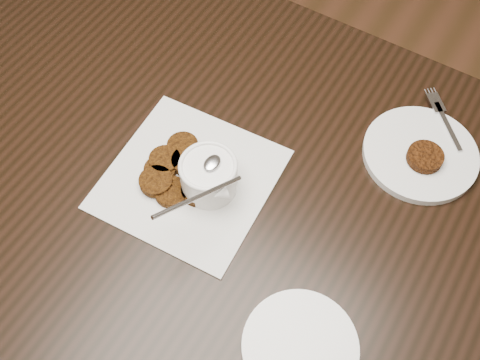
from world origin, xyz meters
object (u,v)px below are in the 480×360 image
table (209,255)px  napkin (190,179)px  sauce_ramekin (208,165)px  plate_empty (300,347)px  plate_with_patty (421,151)px

table → napkin: 0.38m
napkin → sauce_ramekin: bearing=9.7°
plate_empty → sauce_ramekin: bearing=148.7°
table → napkin: napkin is taller
plate_with_patty → plate_empty: size_ratio=1.18×
napkin → plate_with_patty: size_ratio=1.35×
table → plate_empty: size_ratio=8.44×
napkin → plate_empty: 0.35m
table → plate_with_patty: (0.33, 0.25, 0.39)m
napkin → plate_with_patty: bearing=38.6°
plate_with_patty → plate_empty: (-0.02, -0.43, -0.01)m
napkin → plate_with_patty: (0.33, 0.27, 0.01)m
napkin → sauce_ramekin: sauce_ramekin is taller
table → sauce_ramekin: (0.03, -0.01, 0.45)m
sauce_ramekin → plate_empty: size_ratio=0.77×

